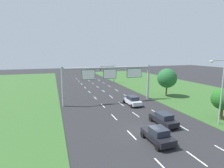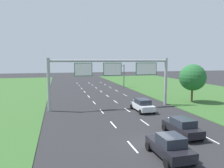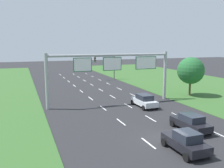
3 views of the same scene
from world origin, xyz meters
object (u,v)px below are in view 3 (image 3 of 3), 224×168
Objects in this scene: car_mid_lane at (144,101)px; roadside_tree_mid at (191,71)px; traffic_light_mast at (106,63)px; sign_gantry at (113,68)px; car_lead_silver at (186,142)px; car_near_red at (191,122)px.

roadside_tree_mid is at bearing 19.94° from car_mid_lane.
traffic_light_mast is at bearing 81.96° from car_mid_lane.
car_mid_lane is at bearing -159.43° from roadside_tree_mid.
sign_gantry is at bearing -177.54° from roadside_tree_mid.
traffic_light_mast is at bearing 79.62° from car_lead_silver.
car_near_red is 34.46m from traffic_light_mast.
car_lead_silver and car_mid_lane have the same top height.
car_near_red is at bearing -95.45° from traffic_light_mast.
car_lead_silver is 0.23× the size of sign_gantry.
car_mid_lane is at bearing 75.19° from car_lead_silver.
traffic_light_mast is 0.92× the size of roadside_tree_mid.
car_lead_silver is 38.60m from traffic_light_mast.
roadside_tree_mid reaches higher than car_mid_lane.
car_lead_silver is 0.93× the size of car_mid_lane.
traffic_light_mast reaches higher than car_near_red.
car_mid_lane is 11.02m from roadside_tree_mid.
roadside_tree_mid is at bearing 51.38° from car_lead_silver.
car_near_red is 0.76× the size of traffic_light_mast.
traffic_light_mast is at bearing 73.50° from sign_gantry.
car_lead_silver reaches higher than car_near_red.
roadside_tree_mid is at bearing -72.36° from traffic_light_mast.
sign_gantry reaches higher than traffic_light_mast.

